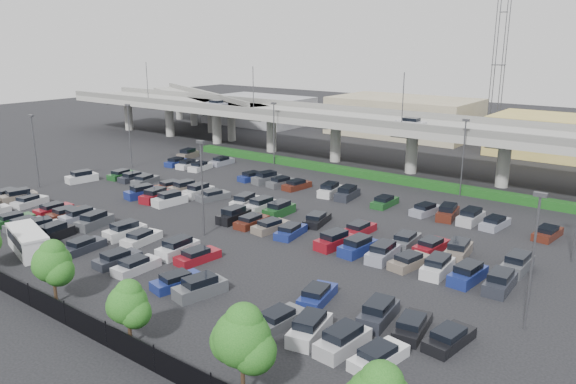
{
  "coord_description": "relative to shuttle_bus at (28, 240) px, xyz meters",
  "views": [
    {
      "loc": [
        41.59,
        -47.71,
        20.48
      ],
      "look_at": [
        0.96,
        5.6,
        2.0
      ],
      "focal_mm": 35.0,
      "sensor_mm": 36.0,
      "label": 1
    }
  ],
  "objects": [
    {
      "name": "light_poles",
      "position": [
        6.05,
        24.01,
        4.96
      ],
      "size": [
        66.9,
        48.38,
        10.3
      ],
      "color": "#46464B",
      "rests_on": "ground"
    },
    {
      "name": "on_ramp",
      "position": [
        -41.93,
        65.06,
        5.58
      ],
      "size": [
        50.93,
        30.13,
        8.8
      ],
      "color": "gray",
      "rests_on": "ground"
    },
    {
      "name": "comm_tower",
      "position": [
        14.17,
        96.01,
        14.34
      ],
      "size": [
        2.4,
        2.4,
        30.0
      ],
      "color": "#46464B",
      "rests_on": "ground"
    },
    {
      "name": "tree_row",
      "position": [
        10.87,
        -4.52,
        2.25
      ],
      "size": [
        65.07,
        3.66,
        5.94
      ],
      "color": "#332316",
      "rests_on": "ground"
    },
    {
      "name": "fence",
      "position": [
        10.12,
        -5.99,
        -0.37
      ],
      "size": [
        70.0,
        0.1,
        2.0
      ],
      "color": "black",
      "rests_on": "ground"
    },
    {
      "name": "shuttle_bus",
      "position": [
        0.0,
        0.0,
        0.0
      ],
      "size": [
        7.69,
        4.37,
        2.34
      ],
      "color": "silver",
      "rests_on": "ground"
    },
    {
      "name": "distant_buildings",
      "position": [
        22.55,
        83.82,
        2.47
      ],
      "size": [
        138.0,
        24.0,
        9.0
      ],
      "color": "gray",
      "rests_on": "ground"
    },
    {
      "name": "ground",
      "position": [
        10.17,
        22.01,
        -1.27
      ],
      "size": [
        280.0,
        280.0,
        0.0
      ],
      "primitive_type": "plane",
      "color": "black"
    },
    {
      "name": "overpass",
      "position": [
        9.95,
        53.98,
        5.69
      ],
      "size": [
        150.0,
        13.0,
        15.8
      ],
      "color": "gray",
      "rests_on": "ground"
    },
    {
      "name": "hedge",
      "position": [
        10.17,
        47.01,
        -0.72
      ],
      "size": [
        66.0,
        1.6,
        1.1
      ],
      "primitive_type": "cube",
      "color": "#103812",
      "rests_on": "ground"
    },
    {
      "name": "parked_cars",
      "position": [
        9.67,
        18.75,
        -0.63
      ],
      "size": [
        63.06,
        41.7,
        1.67
      ],
      "color": "#75695C",
      "rests_on": "ground"
    }
  ]
}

